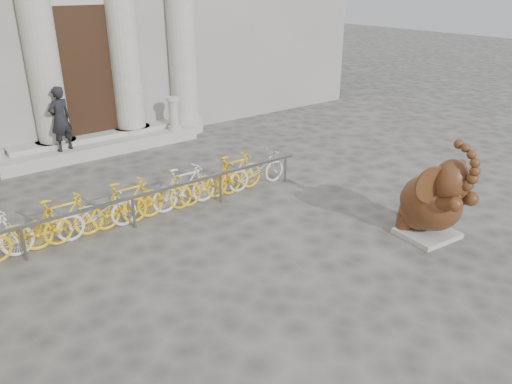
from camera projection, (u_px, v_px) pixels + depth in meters
ground at (315, 294)px, 8.42m from camera, size 80.00×80.00×0.00m
entrance_steps at (102, 146)px, 15.20m from camera, size 6.00×1.20×0.36m
elephant_statue at (433, 201)px, 9.99m from camera, size 1.45×1.64×2.16m
bike_rack at (128, 202)px, 10.63m from camera, size 8.81×0.53×1.00m
pedestrian at (60, 119)px, 13.93m from camera, size 0.77×0.63×1.83m
balustrade_post at (174, 115)px, 16.04m from camera, size 0.43×0.43×1.05m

